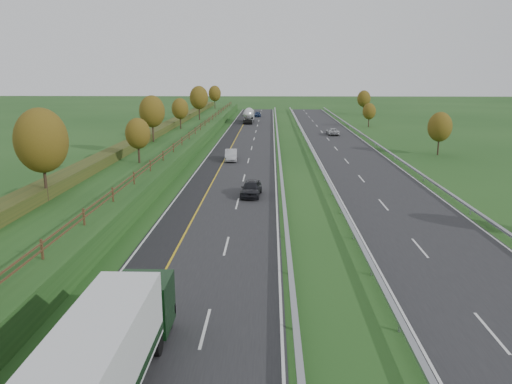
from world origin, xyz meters
TOP-DOWN VIEW (x-y plane):
  - ground at (8.00, 55.00)m, footprint 400.00×400.00m
  - near_carriageway at (0.00, 60.00)m, footprint 10.50×200.00m
  - far_carriageway at (16.50, 60.00)m, footprint 10.50×200.00m
  - hard_shoulder at (-3.75, 60.00)m, footprint 3.00×200.00m
  - lane_markings at (6.40, 59.88)m, footprint 26.75×200.00m
  - embankment_left at (-13.00, 60.00)m, footprint 12.00×200.00m
  - hedge_left at (-15.00, 60.00)m, footprint 2.20×180.00m
  - fence_left at (-8.50, 59.59)m, footprint 0.12×189.06m
  - median_barrier_near at (5.70, 60.00)m, footprint 0.32×200.00m
  - median_barrier_far at (10.80, 60.00)m, footprint 0.32×200.00m
  - outer_barrier_far at (22.30, 60.00)m, footprint 0.32×200.00m
  - trees_left at (-12.64, 56.63)m, footprint 6.64×164.30m
  - trees_far at (29.80, 89.21)m, footprint 8.45×118.60m
  - road_tanker at (-1.20, 114.66)m, footprint 2.40×11.22m
  - car_dark_near at (2.47, 38.15)m, footprint 2.26×4.89m
  - car_silver_mid at (-1.24, 59.10)m, footprint 1.97×4.91m
  - car_small_far at (0.60, 131.29)m, footprint 1.88×4.55m
  - car_oncoming at (16.87, 89.63)m, footprint 2.42×4.94m

SIDE VIEW (x-z plane):
  - ground at x=8.00m, z-range 0.00..0.00m
  - near_carriageway at x=0.00m, z-range 0.00..0.04m
  - far_carriageway at x=16.50m, z-range 0.00..0.04m
  - hard_shoulder at x=-3.75m, z-range 0.00..0.04m
  - lane_markings at x=6.40m, z-range 0.04..0.05m
  - median_barrier_near at x=5.70m, z-range 0.26..0.97m
  - median_barrier_far at x=10.80m, z-range 0.26..0.97m
  - outer_barrier_far at x=22.30m, z-range 0.26..0.97m
  - car_small_far at x=0.60m, z-range 0.04..1.36m
  - car_oncoming at x=16.87m, z-range 0.04..1.39m
  - car_silver_mid at x=-1.24m, z-range 0.04..1.63m
  - car_dark_near at x=2.47m, z-range 0.04..1.66m
  - embankment_left at x=-13.00m, z-range 0.00..2.00m
  - road_tanker at x=-1.20m, z-range 0.13..3.59m
  - hedge_left at x=-15.00m, z-range 2.00..3.10m
  - fence_left at x=-8.50m, z-range 2.13..3.33m
  - trees_far at x=29.80m, z-range 0.69..7.81m
  - trees_left at x=-12.64m, z-range 2.53..10.20m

